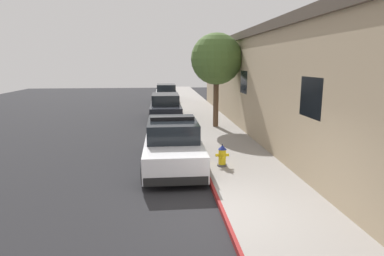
{
  "coord_description": "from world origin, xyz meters",
  "views": [
    {
      "loc": [
        -1.4,
        -6.85,
        3.46
      ],
      "look_at": [
        -0.26,
        5.39,
        1.0
      ],
      "focal_mm": 30.49,
      "sensor_mm": 36.0,
      "label": 1
    }
  ],
  "objects_px": {
    "fire_hydrant": "(222,156)",
    "police_cruiser": "(173,144)",
    "parked_car_dark_far": "(166,93)",
    "street_tree": "(216,59)",
    "parked_car_silver_ahead": "(166,107)"
  },
  "relations": [
    {
      "from": "parked_car_silver_ahead",
      "to": "parked_car_dark_far",
      "type": "bearing_deg",
      "value": 88.83
    },
    {
      "from": "parked_car_dark_far",
      "to": "street_tree",
      "type": "height_order",
      "value": "street_tree"
    },
    {
      "from": "parked_car_silver_ahead",
      "to": "police_cruiser",
      "type": "bearing_deg",
      "value": -89.29
    },
    {
      "from": "street_tree",
      "to": "parked_car_silver_ahead",
      "type": "bearing_deg",
      "value": 128.09
    },
    {
      "from": "parked_car_dark_far",
      "to": "fire_hydrant",
      "type": "xyz_separation_m",
      "value": [
        1.52,
        -19.67,
        -0.26
      ]
    },
    {
      "from": "police_cruiser",
      "to": "fire_hydrant",
      "type": "height_order",
      "value": "police_cruiser"
    },
    {
      "from": "parked_car_dark_far",
      "to": "police_cruiser",
      "type": "bearing_deg",
      "value": -90.23
    },
    {
      "from": "police_cruiser",
      "to": "parked_car_dark_far",
      "type": "height_order",
      "value": "police_cruiser"
    },
    {
      "from": "fire_hydrant",
      "to": "police_cruiser",
      "type": "bearing_deg",
      "value": 157.7
    },
    {
      "from": "parked_car_silver_ahead",
      "to": "street_tree",
      "type": "xyz_separation_m",
      "value": [
        2.62,
        -3.34,
        2.9
      ]
    },
    {
      "from": "police_cruiser",
      "to": "fire_hydrant",
      "type": "distance_m",
      "value": 1.74
    },
    {
      "from": "parked_car_dark_far",
      "to": "fire_hydrant",
      "type": "relative_size",
      "value": 6.37
    },
    {
      "from": "fire_hydrant",
      "to": "street_tree",
      "type": "height_order",
      "value": "street_tree"
    },
    {
      "from": "police_cruiser",
      "to": "street_tree",
      "type": "distance_m",
      "value": 7.24
    },
    {
      "from": "fire_hydrant",
      "to": "street_tree",
      "type": "distance_m",
      "value": 7.55
    }
  ]
}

